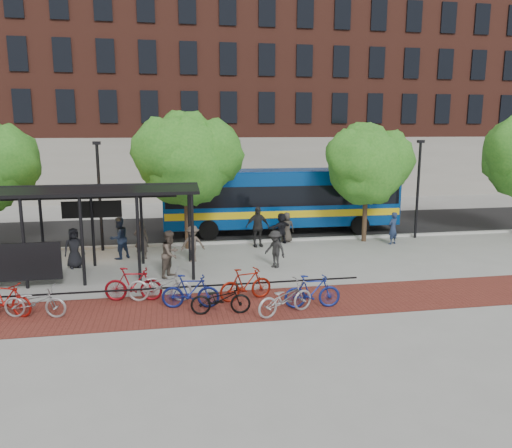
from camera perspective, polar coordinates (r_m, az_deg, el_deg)
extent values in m
plane|color=#9E9E99|center=(21.52, 0.61, -4.51)|extent=(160.00, 160.00, 0.00)
cube|color=black|center=(29.21, -2.31, -0.39)|extent=(160.00, 8.00, 0.01)
cube|color=#B7B7B2|center=(25.33, -1.08, -2.01)|extent=(160.00, 0.25, 0.12)
cube|color=maroon|center=(16.52, -3.03, -9.35)|extent=(24.00, 3.00, 0.01)
cube|color=black|center=(17.27, -7.73, -8.54)|extent=(12.00, 0.05, 0.95)
cube|color=brown|center=(48.61, 6.75, 15.87)|extent=(55.00, 14.00, 20.00)
cube|color=#7A664C|center=(62.29, -22.48, 18.67)|extent=(22.00, 22.00, 30.00)
cylinder|color=black|center=(19.66, -25.01, -2.08)|extent=(0.12, 0.12, 3.30)
cylinder|color=black|center=(22.22, -23.28, -0.55)|extent=(0.12, 0.12, 3.30)
cylinder|color=black|center=(19.23, -19.25, -1.93)|extent=(0.12, 0.12, 3.30)
cylinder|color=black|center=(21.85, -18.17, -0.38)|extent=(0.12, 0.12, 3.30)
cylinder|color=black|center=(19.01, -13.29, -1.75)|extent=(0.12, 0.12, 3.30)
cylinder|color=black|center=(21.65, -12.92, -0.21)|extent=(0.12, 0.12, 3.30)
cylinder|color=black|center=(19.00, -7.26, -1.55)|extent=(0.12, 0.12, 3.30)
cylinder|color=black|center=(21.64, -7.63, -0.03)|extent=(0.12, 0.12, 3.30)
cube|color=black|center=(19.76, -22.15, 3.50)|extent=(10.60, 1.65, 0.29)
cube|color=black|center=(21.12, -21.39, 3.99)|extent=(10.60, 1.65, 0.29)
cube|color=black|center=(21.85, -20.97, 3.16)|extent=(9.00, 0.10, 0.40)
cube|color=black|center=(21.82, -18.25, 1.60)|extent=(2.40, 0.12, 0.70)
cube|color=#FF7200|center=(21.90, -18.22, 1.63)|extent=(2.20, 0.02, 0.55)
sphere|color=#28721E|center=(24.97, -26.87, 6.43)|extent=(3.20, 3.20, 3.20)
cylinder|color=#382619|center=(24.12, -7.88, 0.14)|extent=(0.24, 0.24, 2.52)
sphere|color=#28721E|center=(23.75, -8.06, 7.13)|extent=(4.20, 4.20, 4.20)
sphere|color=#28721E|center=(24.00, -5.57, 7.94)|extent=(3.36, 3.36, 3.36)
sphere|color=#28721E|center=(23.41, -10.13, 7.99)|extent=(3.15, 3.15, 3.15)
sphere|color=#28721E|center=(24.12, -7.91, 9.09)|extent=(2.94, 2.94, 2.94)
cylinder|color=#382619|center=(26.07, 12.30, 0.52)|extent=(0.24, 0.24, 2.27)
sphere|color=#28721E|center=(25.74, 12.54, 6.35)|extent=(3.80, 3.80, 3.80)
sphere|color=#28721E|center=(26.28, 14.33, 7.02)|extent=(3.04, 3.04, 3.04)
sphere|color=#28721E|center=(25.15, 11.23, 7.22)|extent=(2.85, 2.85, 2.85)
sphere|color=#28721E|center=(26.10, 12.48, 8.18)|extent=(2.66, 2.66, 2.66)
cylinder|color=black|center=(24.40, -17.42, 2.82)|extent=(0.14, 0.14, 5.00)
cube|color=black|center=(24.20, -17.76, 8.80)|extent=(0.35, 0.20, 0.15)
cylinder|color=black|center=(27.41, 18.00, 3.62)|extent=(0.14, 0.14, 5.00)
cube|color=black|center=(27.23, 18.32, 8.95)|extent=(0.35, 0.20, 0.15)
cube|color=navy|center=(27.69, 2.86, 3.07)|extent=(12.90, 3.04, 2.94)
cube|color=black|center=(27.65, 2.86, 3.56)|extent=(12.65, 3.07, 1.07)
cube|color=yellow|center=(27.79, 2.84, 1.59)|extent=(12.78, 3.09, 0.37)
cube|color=navy|center=(27.53, 2.89, 6.00)|extent=(12.64, 2.76, 0.19)
cylinder|color=black|center=(26.02, -5.44, -0.69)|extent=(1.03, 0.32, 1.03)
cylinder|color=black|center=(28.75, -5.79, 0.41)|extent=(1.03, 0.32, 1.03)
cylinder|color=black|center=(27.75, 11.76, -0.15)|extent=(1.03, 0.32, 1.03)
cylinder|color=black|center=(30.32, 9.92, 0.85)|extent=(1.03, 0.32, 1.03)
imported|color=maroon|center=(17.32, -26.73, -7.67)|extent=(1.88, 1.20, 1.10)
imported|color=gray|center=(16.82, -23.93, -8.12)|extent=(2.03, 1.05, 1.01)
imported|color=maroon|center=(17.30, -13.84, -6.70)|extent=(1.98, 0.79, 1.16)
imported|color=#A9A9AB|center=(17.08, -10.95, -6.85)|extent=(2.25, 1.09, 1.13)
imported|color=navy|center=(16.30, -7.50, -7.65)|extent=(1.92, 0.79, 1.12)
imported|color=black|center=(15.72, -4.07, -8.54)|extent=(1.92, 0.80, 0.98)
imported|color=maroon|center=(16.89, -1.19, -6.89)|extent=(1.93, 0.94, 1.12)
imported|color=#A5A5A7|center=(15.68, 3.36, -8.45)|extent=(2.13, 1.41, 1.06)
imported|color=navy|center=(16.28, 6.46, -7.67)|extent=(1.86, 0.63, 1.10)
imported|color=black|center=(21.99, -20.07, -2.60)|extent=(0.95, 0.78, 1.68)
imported|color=#453D37|center=(22.64, -12.96, -1.79)|extent=(0.66, 0.46, 1.71)
imported|color=#202F4C|center=(22.87, -15.38, -1.56)|extent=(1.16, 1.13, 1.88)
imported|color=brown|center=(21.80, -7.25, -2.24)|extent=(1.06, 0.64, 1.59)
imported|color=#262626|center=(24.32, 0.16, -0.31)|extent=(1.21, 0.60, 1.98)
imported|color=black|center=(25.03, 2.92, -0.49)|extent=(1.51, 1.04, 1.56)
imported|color=#38332D|center=(25.38, 3.52, -0.38)|extent=(0.80, 0.57, 1.53)
imported|color=#212F4F|center=(25.81, 15.37, -0.46)|extent=(0.70, 0.62, 1.62)
imported|color=#51453C|center=(19.65, -9.75, -3.39)|extent=(1.07, 1.13, 1.84)
imported|color=black|center=(20.71, 2.19, -2.89)|extent=(1.08, 1.16, 1.57)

